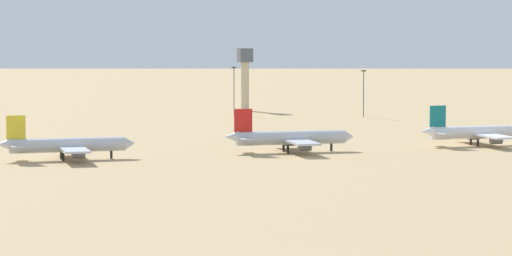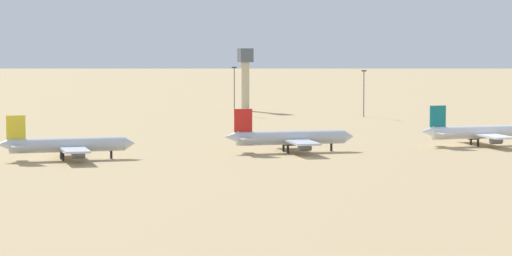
{
  "view_description": "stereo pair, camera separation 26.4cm",
  "coord_description": "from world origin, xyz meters",
  "px_view_note": "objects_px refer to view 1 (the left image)",
  "views": [
    {
      "loc": [
        -96.94,
        -271.26,
        30.94
      ],
      "look_at": [
        -6.42,
        21.11,
        6.0
      ],
      "focal_mm": 82.84,
      "sensor_mm": 36.0,
      "label": 1
    },
    {
      "loc": [
        -96.69,
        -271.33,
        30.94
      ],
      "look_at": [
        -6.42,
        21.11,
        6.0
      ],
      "focal_mm": 82.84,
      "sensor_mm": 36.0,
      "label": 2
    }
  ],
  "objects_px": {
    "parked_jet_red_2": "(289,138)",
    "light_pole_mid": "(234,88)",
    "parked_jet_teal_3": "(478,132)",
    "parked_jet_yellow_1": "(66,145)",
    "light_pole_west": "(364,90)",
    "control_tower": "(245,73)"
  },
  "relations": [
    {
      "from": "parked_jet_red_2",
      "to": "light_pole_mid",
      "type": "distance_m",
      "value": 138.57
    },
    {
      "from": "parked_jet_teal_3",
      "to": "light_pole_mid",
      "type": "relative_size",
      "value": 1.88
    },
    {
      "from": "parked_jet_yellow_1",
      "to": "parked_jet_teal_3",
      "type": "height_order",
      "value": "parked_jet_teal_3"
    },
    {
      "from": "parked_jet_red_2",
      "to": "parked_jet_teal_3",
      "type": "bearing_deg",
      "value": 5.26
    },
    {
      "from": "parked_jet_teal_3",
      "to": "light_pole_mid",
      "type": "bearing_deg",
      "value": 103.58
    },
    {
      "from": "parked_jet_red_2",
      "to": "light_pole_mid",
      "type": "relative_size",
      "value": 1.92
    },
    {
      "from": "parked_jet_yellow_1",
      "to": "light_pole_west",
      "type": "bearing_deg",
      "value": 43.8
    },
    {
      "from": "parked_jet_yellow_1",
      "to": "light_pole_mid",
      "type": "bearing_deg",
      "value": 60.65
    },
    {
      "from": "light_pole_west",
      "to": "parked_jet_yellow_1",
      "type": "bearing_deg",
      "value": -137.67
    },
    {
      "from": "parked_jet_teal_3",
      "to": "control_tower",
      "type": "xyz_separation_m",
      "value": [
        -19.53,
        156.11,
        11.16
      ]
    },
    {
      "from": "control_tower",
      "to": "light_pole_mid",
      "type": "xyz_separation_m",
      "value": [
        -10.78,
        -21.66,
        -4.59
      ]
    },
    {
      "from": "parked_jet_red_2",
      "to": "light_pole_west",
      "type": "height_order",
      "value": "light_pole_west"
    },
    {
      "from": "parked_jet_teal_3",
      "to": "control_tower",
      "type": "distance_m",
      "value": 157.73
    },
    {
      "from": "parked_jet_red_2",
      "to": "control_tower",
      "type": "relative_size",
      "value": 1.41
    },
    {
      "from": "parked_jet_yellow_1",
      "to": "control_tower",
      "type": "distance_m",
      "value": 184.83
    },
    {
      "from": "parked_jet_teal_3",
      "to": "control_tower",
      "type": "height_order",
      "value": "control_tower"
    },
    {
      "from": "parked_jet_yellow_1",
      "to": "light_pole_mid",
      "type": "xyz_separation_m",
      "value": [
        82.14,
        137.72,
        6.61
      ]
    },
    {
      "from": "parked_jet_red_2",
      "to": "light_pole_west",
      "type": "xyz_separation_m",
      "value": [
        66.48,
        111.53,
        6.05
      ]
    },
    {
      "from": "control_tower",
      "to": "parked_jet_red_2",
      "type": "bearing_deg",
      "value": -102.61
    },
    {
      "from": "parked_jet_yellow_1",
      "to": "parked_jet_red_2",
      "type": "distance_m",
      "value": 57.62
    },
    {
      "from": "parked_jet_yellow_1",
      "to": "control_tower",
      "type": "height_order",
      "value": "control_tower"
    },
    {
      "from": "light_pole_west",
      "to": "parked_jet_red_2",
      "type": "bearing_deg",
      "value": -120.8
    }
  ]
}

